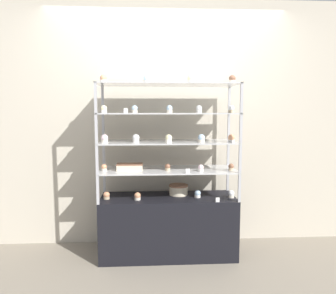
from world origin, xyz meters
name	(u,v)px	position (x,y,z in m)	size (l,w,h in m)	color
ground_plane	(168,254)	(0.00, 0.00, 0.00)	(20.00, 20.00, 0.00)	gray
back_wall	(166,124)	(0.00, 0.38, 1.30)	(8.00, 0.05, 2.60)	beige
display_base	(168,226)	(0.00, 0.00, 0.30)	(1.33, 0.48, 0.60)	black
display_riser_lower	(168,171)	(0.00, 0.00, 0.85)	(1.33, 0.48, 0.28)	#B7B7BC
display_riser_middle	(168,143)	(0.00, 0.00, 1.13)	(1.33, 0.48, 0.28)	#B7B7BC
display_riser_upper	(168,115)	(0.00, 0.00, 1.41)	(1.33, 0.48, 0.28)	#B7B7BC
display_riser_top	(168,86)	(0.00, 0.00, 1.68)	(1.33, 0.48, 0.28)	#B7B7BC
layer_cake_centerpiece	(178,190)	(0.11, 0.07, 0.65)	(0.19, 0.19, 0.10)	beige
sheet_cake_frosted	(130,167)	(-0.37, -0.01, 0.90)	(0.25, 0.14, 0.06)	beige
cupcake_0	(107,196)	(-0.60, -0.05, 0.63)	(0.06, 0.06, 0.07)	#CCB28C
cupcake_1	(138,196)	(-0.30, -0.10, 0.63)	(0.06, 0.06, 0.07)	beige
cupcake_2	(198,194)	(0.29, -0.04, 0.63)	(0.06, 0.06, 0.07)	white
cupcake_3	(231,194)	(0.62, -0.07, 0.63)	(0.06, 0.06, 0.07)	beige
price_tag_0	(218,200)	(0.45, -0.22, 0.62)	(0.04, 0.00, 0.04)	white
cupcake_4	(104,168)	(-0.61, -0.05, 0.90)	(0.05, 0.05, 0.07)	beige
cupcake_5	(168,167)	(-0.01, -0.06, 0.90)	(0.05, 0.05, 0.07)	#CCB28C
cupcake_6	(201,168)	(0.30, -0.13, 0.90)	(0.05, 0.05, 0.07)	white
cupcake_7	(231,167)	(0.60, -0.09, 0.90)	(0.05, 0.05, 0.07)	#CCB28C
price_tag_1	(188,171)	(0.17, -0.22, 0.89)	(0.04, 0.00, 0.04)	white
cupcake_8	(105,139)	(-0.60, -0.06, 1.18)	(0.07, 0.07, 0.08)	beige
cupcake_9	(136,138)	(-0.31, -0.06, 1.18)	(0.07, 0.07, 0.08)	white
cupcake_10	(169,139)	(0.00, -0.10, 1.18)	(0.07, 0.07, 0.08)	beige
cupcake_11	(201,138)	(0.31, -0.09, 1.18)	(0.07, 0.07, 0.08)	beige
cupcake_12	(231,138)	(0.60, -0.11, 1.18)	(0.07, 0.07, 0.08)	white
price_tag_2	(169,141)	(0.00, -0.22, 1.17)	(0.04, 0.00, 0.04)	white
cupcake_13	(104,109)	(-0.60, -0.10, 1.46)	(0.06, 0.06, 0.07)	white
cupcake_14	(135,109)	(-0.32, -0.06, 1.46)	(0.06, 0.06, 0.07)	beige
cupcake_15	(169,109)	(0.01, -0.10, 1.46)	(0.06, 0.06, 0.07)	beige
cupcake_16	(199,109)	(0.29, -0.06, 1.46)	(0.06, 0.06, 0.07)	white
cupcake_17	(231,109)	(0.59, -0.10, 1.46)	(0.06, 0.06, 0.07)	#CCB28C
price_tag_3	(126,111)	(-0.39, -0.22, 1.44)	(0.04, 0.00, 0.04)	white
cupcake_18	(104,79)	(-0.60, -0.07, 1.73)	(0.06, 0.06, 0.08)	white
cupcake_19	(147,79)	(-0.20, -0.07, 1.73)	(0.06, 0.06, 0.08)	white
cupcake_20	(191,79)	(0.20, -0.13, 1.73)	(0.06, 0.06, 0.08)	beige
cupcake_21	(232,79)	(0.59, -0.10, 1.73)	(0.06, 0.06, 0.08)	beige
price_tag_4	(130,79)	(-0.35, -0.22, 1.72)	(0.04, 0.00, 0.04)	white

